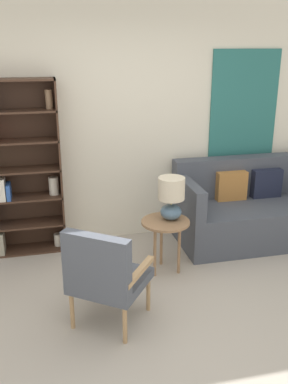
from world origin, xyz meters
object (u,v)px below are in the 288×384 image
(armchair, at_px, (104,273))
(table_lamp, at_px, (171,196))
(side_table, at_px, (165,227))
(couch, at_px, (252,210))

(armchair, distance_m, table_lamp, 1.16)
(side_table, distance_m, table_lamp, 0.32)
(side_table, bearing_deg, armchair, -133.36)
(couch, relative_size, table_lamp, 4.07)
(armchair, xyz_separation_m, couch, (1.93, 1.30, -0.14))
(couch, xyz_separation_m, side_table, (-1.21, -0.54, 0.14))
(armchair, bearing_deg, table_lamp, 45.40)
(armchair, height_order, table_lamp, table_lamp)
(couch, distance_m, table_lamp, 1.33)
(couch, relative_size, side_table, 3.16)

